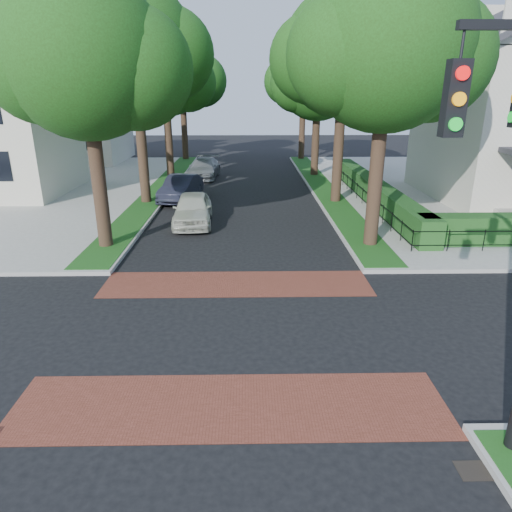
# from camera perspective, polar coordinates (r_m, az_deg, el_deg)

# --- Properties ---
(ground) EXTENTS (120.00, 120.00, 0.00)m
(ground) POSITION_cam_1_polar(r_m,az_deg,el_deg) (12.65, -2.73, -9.24)
(ground) COLOR black
(ground) RESTS_ON ground
(crosswalk_far) EXTENTS (9.00, 2.20, 0.01)m
(crosswalk_far) POSITION_cam_1_polar(r_m,az_deg,el_deg) (15.52, -2.41, -3.48)
(crosswalk_far) COLOR brown
(crosswalk_far) RESTS_ON ground
(crosswalk_near) EXTENTS (9.00, 2.20, 0.01)m
(crosswalk_near) POSITION_cam_1_polar(r_m,az_deg,el_deg) (9.97, -3.25, -18.18)
(crosswalk_near) COLOR brown
(crosswalk_near) RESTS_ON ground
(storm_drain) EXTENTS (0.65, 0.45, 0.01)m
(storm_drain) POSITION_cam_1_polar(r_m,az_deg,el_deg) (9.46, 25.82, -22.99)
(storm_drain) COLOR black
(storm_drain) RESTS_ON ground
(grass_strip_ne) EXTENTS (1.60, 29.80, 0.02)m
(grass_strip_ne) POSITION_cam_1_polar(r_m,az_deg,el_deg) (31.14, 8.33, 8.54)
(grass_strip_ne) COLOR #174212
(grass_strip_ne) RESTS_ON sidewalk_ne
(grass_strip_nw) EXTENTS (1.60, 29.80, 0.02)m
(grass_strip_nw) POSITION_cam_1_polar(r_m,az_deg,el_deg) (31.28, -11.81, 8.38)
(grass_strip_nw) COLOR #174212
(grass_strip_nw) RESTS_ON sidewalk_nw
(tree_right_near) EXTENTS (7.75, 6.67, 10.66)m
(tree_right_near) POSITION_cam_1_polar(r_m,az_deg,el_deg) (19.07, 16.21, 23.58)
(tree_right_near) COLOR black
(tree_right_near) RESTS_ON sidewalk_ne
(tree_right_mid) EXTENTS (8.25, 7.09, 11.22)m
(tree_right_mid) POSITION_cam_1_polar(r_m,az_deg,el_deg) (26.88, 11.09, 23.43)
(tree_right_mid) COLOR black
(tree_right_mid) RESTS_ON sidewalk_ne
(tree_right_far) EXTENTS (7.25, 6.23, 9.74)m
(tree_right_far) POSITION_cam_1_polar(r_m,az_deg,el_deg) (35.67, 7.88, 20.88)
(tree_right_far) COLOR black
(tree_right_far) RESTS_ON sidewalk_ne
(tree_right_back) EXTENTS (7.50, 6.45, 10.20)m
(tree_right_back) POSITION_cam_1_polar(r_m,az_deg,el_deg) (44.60, 6.09, 21.16)
(tree_right_back) COLOR black
(tree_right_back) RESTS_ON sidewalk_ne
(tree_left_near) EXTENTS (7.50, 6.45, 10.20)m
(tree_left_near) POSITION_cam_1_polar(r_m,az_deg,el_deg) (19.21, -20.11, 22.08)
(tree_left_near) COLOR black
(tree_left_near) RESTS_ON sidewalk_nw
(tree_left_mid) EXTENTS (8.00, 6.88, 11.48)m
(tree_left_mid) POSITION_cam_1_polar(r_m,az_deg,el_deg) (27.02, -14.68, 23.92)
(tree_left_mid) COLOR black
(tree_left_mid) RESTS_ON sidewalk_nw
(tree_left_far) EXTENTS (7.00, 6.02, 9.86)m
(tree_left_far) POSITION_cam_1_polar(r_m,az_deg,el_deg) (35.76, -11.11, 21.05)
(tree_left_far) COLOR black
(tree_left_far) RESTS_ON sidewalk_nw
(tree_left_back) EXTENTS (7.75, 6.66, 10.44)m
(tree_left_back) POSITION_cam_1_polar(r_m,az_deg,el_deg) (44.68, -9.09, 21.22)
(tree_left_back) COLOR black
(tree_left_back) RESTS_ON sidewalk_nw
(hedge_main_road) EXTENTS (1.00, 18.00, 1.20)m
(hedge_main_road) POSITION_cam_1_polar(r_m,az_deg,el_deg) (27.59, 14.49, 7.93)
(hedge_main_road) COLOR #1A4016
(hedge_main_road) RESTS_ON sidewalk_ne
(fence_main_road) EXTENTS (0.06, 18.00, 0.90)m
(fence_main_road) POSITION_cam_1_polar(r_m,az_deg,el_deg) (27.42, 12.83, 7.67)
(fence_main_road) COLOR black
(fence_main_road) RESTS_ON sidewalk_ne
(house_left_far) EXTENTS (10.00, 9.00, 10.14)m
(house_left_far) POSITION_cam_1_polar(r_m,az_deg,el_deg) (45.90, -22.31, 17.06)
(house_left_far) COLOR silver
(house_left_far) RESTS_ON sidewalk_nw
(parked_car_front) EXTENTS (2.05, 4.60, 1.54)m
(parked_car_front) POSITION_cam_1_polar(r_m,az_deg,el_deg) (22.55, -7.91, 5.85)
(parked_car_front) COLOR beige
(parked_car_front) RESTS_ON ground
(parked_car_middle) EXTENTS (2.31, 4.74, 1.49)m
(parked_car_middle) POSITION_cam_1_polar(r_m,az_deg,el_deg) (27.80, -9.37, 8.37)
(parked_car_middle) COLOR #1F202E
(parked_car_middle) RESTS_ON ground
(parked_car_rear) EXTENTS (2.36, 5.14, 1.46)m
(parked_car_rear) POSITION_cam_1_polar(r_m,az_deg,el_deg) (35.24, -6.52, 10.86)
(parked_car_rear) COLOR gray
(parked_car_rear) RESTS_ON ground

